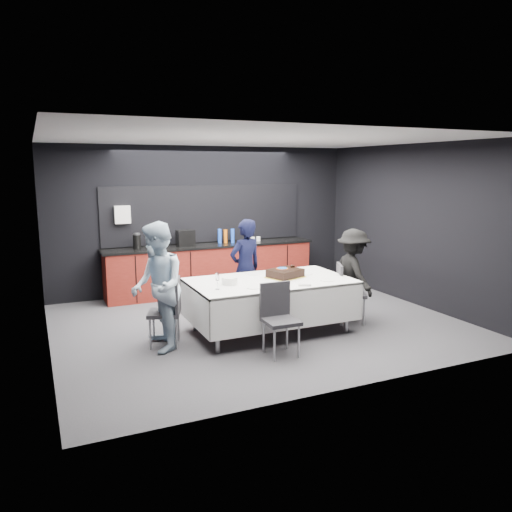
{
  "coord_description": "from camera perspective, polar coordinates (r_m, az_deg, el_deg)",
  "views": [
    {
      "loc": [
        -3.1,
        -6.76,
        2.38
      ],
      "look_at": [
        0.0,
        0.1,
        1.05
      ],
      "focal_mm": 35.0,
      "sensor_mm": 36.0,
      "label": 1
    }
  ],
  "objects": [
    {
      "name": "party_table",
      "position": [
        7.28,
        1.62,
        -3.79
      ],
      "size": [
        2.32,
        1.32,
        0.78
      ],
      "color": "#99999E",
      "rests_on": "ground"
    },
    {
      "name": "champagne_flute",
      "position": [
        6.66,
        -4.44,
        -2.5
      ],
      "size": [
        0.06,
        0.06,
        0.22
      ],
      "color": "white",
      "rests_on": "party_table"
    },
    {
      "name": "loose_plate_far",
      "position": [
        7.61,
        -0.2,
        -2.08
      ],
      "size": [
        0.2,
        0.2,
        0.01
      ],
      "primitive_type": "cylinder",
      "color": "white",
      "rests_on": "party_table"
    },
    {
      "name": "ground",
      "position": [
        7.81,
        0.31,
        -7.73
      ],
      "size": [
        6.0,
        6.0,
        0.0
      ],
      "primitive_type": "plane",
      "color": "#424146",
      "rests_on": "ground"
    },
    {
      "name": "person_center",
      "position": [
        7.98,
        -1.21,
        -1.43
      ],
      "size": [
        0.65,
        0.51,
        1.59
      ],
      "primitive_type": "imported",
      "rotation": [
        0.0,
        0.0,
        3.38
      ],
      "color": "black",
      "rests_on": "ground"
    },
    {
      "name": "person_right",
      "position": [
        8.07,
        11.04,
        -2.04
      ],
      "size": [
        0.59,
        0.96,
        1.44
      ],
      "primitive_type": "imported",
      "rotation": [
        0.0,
        0.0,
        1.51
      ],
      "color": "black",
      "rests_on": "ground"
    },
    {
      "name": "fork_pile",
      "position": [
        6.93,
        5.55,
        -3.26
      ],
      "size": [
        0.21,
        0.17,
        0.03
      ],
      "primitive_type": "cube",
      "rotation": [
        0.0,
        0.0,
        -0.39
      ],
      "color": "white",
      "rests_on": "party_table"
    },
    {
      "name": "loose_plate_near",
      "position": [
        6.76,
        -0.31,
        -3.63
      ],
      "size": [
        0.19,
        0.19,
        0.01
      ],
      "primitive_type": "cylinder",
      "color": "white",
      "rests_on": "party_table"
    },
    {
      "name": "chair_near",
      "position": [
        6.47,
        2.58,
        -6.56
      ],
      "size": [
        0.43,
        0.43,
        0.92
      ],
      "color": "#28282C",
      "rests_on": "ground"
    },
    {
      "name": "cake_assembly",
      "position": [
        7.4,
        3.36,
        -1.98
      ],
      "size": [
        0.61,
        0.55,
        0.16
      ],
      "color": "yellow",
      "rests_on": "party_table"
    },
    {
      "name": "room_shell",
      "position": [
        7.45,
        0.32,
        6.01
      ],
      "size": [
        6.04,
        5.04,
        2.82
      ],
      "color": "white",
      "rests_on": "ground"
    },
    {
      "name": "loose_plate_right_a",
      "position": [
        7.68,
        5.8,
        -2.02
      ],
      "size": [
        0.21,
        0.21,
        0.01
      ],
      "primitive_type": "cylinder",
      "color": "white",
      "rests_on": "party_table"
    },
    {
      "name": "kitchenette",
      "position": [
        9.66,
        -5.26,
        -0.98
      ],
      "size": [
        4.1,
        0.64,
        2.05
      ],
      "color": "#5F150F",
      "rests_on": "ground"
    },
    {
      "name": "person_left",
      "position": [
        6.63,
        -11.22,
        -3.5
      ],
      "size": [
        0.7,
        0.87,
        1.7
      ],
      "primitive_type": "imported",
      "rotation": [
        0.0,
        0.0,
        -1.64
      ],
      "color": "#ACC4D9",
      "rests_on": "ground"
    },
    {
      "name": "loose_plate_right_b",
      "position": [
        7.27,
        8.16,
        -2.75
      ],
      "size": [
        0.2,
        0.2,
        0.01
      ],
      "primitive_type": "cylinder",
      "color": "white",
      "rests_on": "party_table"
    },
    {
      "name": "chair_right",
      "position": [
        7.86,
        10.28,
        -3.72
      ],
      "size": [
        0.56,
        0.56,
        0.92
      ],
      "color": "#28282C",
      "rests_on": "ground"
    },
    {
      "name": "plate_stack",
      "position": [
        6.97,
        -3.04,
        -2.84
      ],
      "size": [
        0.22,
        0.22,
        0.1
      ],
      "primitive_type": "cylinder",
      "color": "white",
      "rests_on": "party_table"
    },
    {
      "name": "chair_left",
      "position": [
        6.85,
        -9.81,
        -5.76
      ],
      "size": [
        0.54,
        0.54,
        0.92
      ],
      "color": "#28282C",
      "rests_on": "ground"
    }
  ]
}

